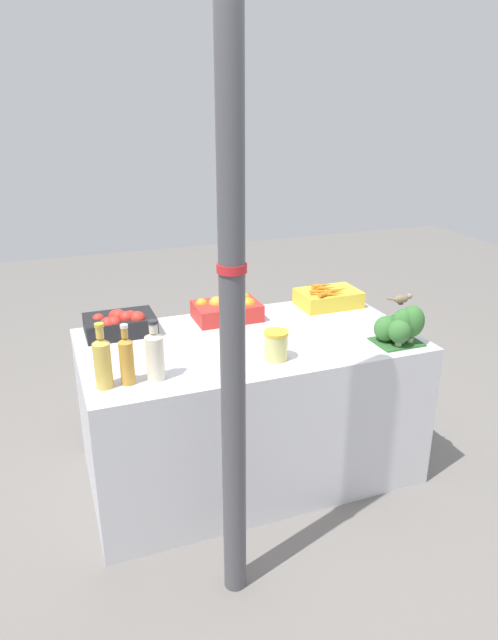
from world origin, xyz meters
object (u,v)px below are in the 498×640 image
object	(u,v)px
orange_crate	(228,308)
pickle_jar	(276,345)
juice_bottle_golden	(103,361)
apple_crate	(120,323)
sparrow_bird	(402,299)
carrot_crate	(328,297)
juice_bottle_cloudy	(155,354)
support_pole	(232,294)
broccoli_pile	(400,326)
juice_bottle_amber	(127,359)

from	to	relation	value
orange_crate	pickle_jar	distance (m)	0.57
orange_crate	juice_bottle_golden	bearing A→B (deg)	-141.68
apple_crate	sparrow_bird	xyz separation A→B (m)	(1.25, -0.57, 0.16)
juice_bottle_golden	pickle_jar	bearing A→B (deg)	0.27
carrot_crate	juice_bottle_cloudy	bearing A→B (deg)	-153.19
juice_bottle_cloudy	carrot_crate	bearing A→B (deg)	26.81
support_pole	juice_bottle_golden	bearing A→B (deg)	131.37
apple_crate	pickle_jar	distance (m)	0.83
orange_crate	broccoli_pile	world-z (taller)	broccoli_pile
orange_crate	broccoli_pile	distance (m)	0.91
juice_bottle_amber	pickle_jar	size ratio (longest dim) A/B	1.93
support_pole	juice_bottle_amber	bearing A→B (deg)	123.80
juice_bottle_amber	pickle_jar	bearing A→B (deg)	0.30
broccoli_pile	pickle_jar	distance (m)	0.63
apple_crate	juice_bottle_amber	bearing A→B (deg)	-95.63
juice_bottle_golden	sparrow_bird	xyz separation A→B (m)	(1.40, -0.02, 0.10)
juice_bottle_cloudy	sparrow_bird	size ratio (longest dim) A/B	1.95
carrot_crate	juice_bottle_amber	bearing A→B (deg)	-155.43
juice_bottle_amber	sparrow_bird	size ratio (longest dim) A/B	1.93
carrot_crate	juice_bottle_amber	distance (m)	1.36
juice_bottle_cloudy	juice_bottle_amber	bearing A→B (deg)	180.00
broccoli_pile	pickle_jar	xyz separation A→B (m)	(-0.63, 0.04, -0.02)
broccoli_pile	juice_bottle_cloudy	distance (m)	1.18
support_pole	broccoli_pile	distance (m)	1.15
apple_crate	juice_bottle_golden	xyz separation A→B (m)	(-0.15, -0.55, 0.06)
orange_crate	sparrow_bird	size ratio (longest dim) A/B	2.54
broccoli_pile	juice_bottle_amber	size ratio (longest dim) A/B	0.85
juice_bottle_amber	support_pole	bearing A→B (deg)	-56.20
carrot_crate	juice_bottle_cloudy	distance (m)	1.25
orange_crate	juice_bottle_cloudy	bearing A→B (deg)	-131.79
carrot_crate	juice_bottle_golden	distance (m)	1.45
carrot_crate	pickle_jar	distance (m)	0.80
support_pole	orange_crate	world-z (taller)	support_pole
pickle_jar	sparrow_bird	distance (m)	0.66
orange_crate	carrot_crate	distance (m)	0.60
juice_bottle_cloudy	apple_crate	bearing A→B (deg)	96.45
juice_bottle_golden	juice_bottle_cloudy	size ratio (longest dim) A/B	1.06
carrot_crate	broccoli_pile	size ratio (longest dim) A/B	1.54
orange_crate	juice_bottle_cloudy	world-z (taller)	juice_bottle_cloudy
orange_crate	support_pole	bearing A→B (deg)	-107.53
juice_bottle_amber	pickle_jar	xyz separation A→B (m)	(0.67, 0.00, -0.04)
apple_crate	pickle_jar	xyz separation A→B (m)	(0.61, -0.55, 0.01)
support_pole	sparrow_bird	world-z (taller)	support_pole
juice_bottle_golden	juice_bottle_amber	xyz separation A→B (m)	(0.10, 0.00, -0.01)
orange_crate	juice_bottle_golden	size ratio (longest dim) A/B	1.23
apple_crate	orange_crate	world-z (taller)	same
support_pole	apple_crate	size ratio (longest dim) A/B	7.28
apple_crate	broccoli_pile	world-z (taller)	broccoli_pile
apple_crate	orange_crate	size ratio (longest dim) A/B	1.00
juice_bottle_amber	juice_bottle_cloudy	world-z (taller)	juice_bottle_cloudy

